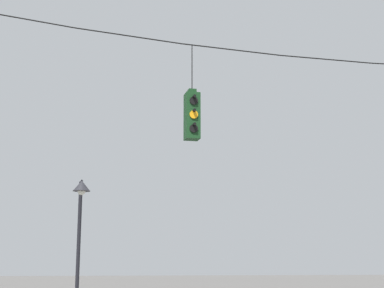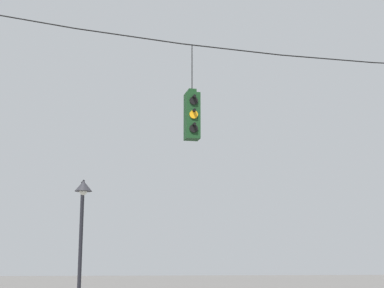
{
  "view_description": "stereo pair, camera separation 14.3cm",
  "coord_description": "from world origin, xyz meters",
  "views": [
    {
      "loc": [
        -6.68,
        -12.77,
        1.6
      ],
      "look_at": [
        -3.58,
        0.43,
        4.44
      ],
      "focal_mm": 55.0,
      "sensor_mm": 36.0,
      "label": 1
    },
    {
      "loc": [
        -6.54,
        -12.8,
        1.6
      ],
      "look_at": [
        -3.58,
        0.43,
        4.44
      ],
      "focal_mm": 55.0,
      "sensor_mm": 36.0,
      "label": 2
    }
  ],
  "objects": [
    {
      "name": "traffic_light_over_intersection",
      "position": [
        -3.58,
        0.43,
        5.14
      ],
      "size": [
        0.34,
        0.46,
        2.37
      ],
      "color": "#143819"
    },
    {
      "name": "span_wire",
      "position": [
        -0.0,
        0.43,
        7.01
      ],
      "size": [
        17.91,
        0.03,
        0.52
      ],
      "color": "black"
    },
    {
      "name": "street_lamp",
      "position": [
        -5.87,
        6.12,
        3.43
      ],
      "size": [
        0.55,
        0.95,
        4.32
      ],
      "color": "black",
      "rests_on": "ground_plane"
    }
  ]
}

